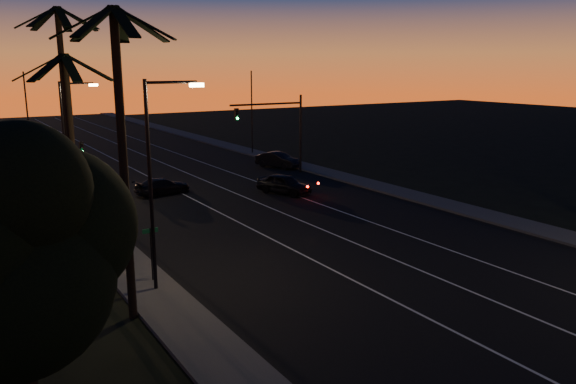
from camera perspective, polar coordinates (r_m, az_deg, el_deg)
road at (r=38.16m, az=-2.46°, el=-1.72°), size 20.00×170.00×0.01m
sidewalk_left at (r=34.26m, az=-19.03°, el=-3.98°), size 2.40×170.00×0.16m
sidewalk_right at (r=44.58m, az=10.16°, el=0.29°), size 2.40×170.00×0.16m
lane_stripe_left at (r=36.83m, az=-6.53°, el=-2.31°), size 0.12×160.00×0.01m
lane_stripe_mid at (r=38.40m, az=-1.81°, el=-1.61°), size 0.12×160.00×0.01m
lane_stripe_right at (r=40.22m, az=2.50°, el=-0.96°), size 0.12×160.00×0.01m
bushy_tree at (r=15.83m, az=-25.88°, el=-5.17°), size 6.30×5.30×8.30m
palm_near at (r=21.09m, az=-16.56°, el=5.56°), size 4.25×4.16×11.53m
palm_mid at (r=26.86m, az=-21.17°, el=4.90°), size 4.25×4.16×10.03m
palm_far at (r=32.80m, az=-21.70°, el=8.51°), size 4.25×4.16×12.53m
streetlight_left_near at (r=23.79m, az=-13.20°, el=2.24°), size 2.55×0.26×9.00m
streetlight_left_far at (r=41.13m, az=-21.41°, el=5.63°), size 2.55×0.26×8.50m
street_sign at (r=25.57m, az=-13.73°, el=-5.55°), size 0.70×0.06×2.60m
signal_mast at (r=49.42m, az=-1.02°, el=7.21°), size 7.10×0.41×7.00m
signal_post at (r=43.57m, az=-20.15°, el=3.19°), size 0.28×0.37×4.20m
far_pole_left at (r=57.87m, az=-24.90°, el=6.57°), size 0.14×0.14×9.00m
far_pole_right at (r=61.75m, az=-3.70°, el=8.02°), size 0.14×0.14×9.00m
lead_car at (r=42.54m, az=-0.40°, el=0.82°), size 3.46×5.10×1.48m
right_car at (r=53.57m, az=-1.02°, el=3.28°), size 3.17×4.69×1.46m
cross_car at (r=43.32m, az=-12.62°, el=0.57°), size 4.47×2.35×1.23m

